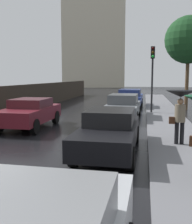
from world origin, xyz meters
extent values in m
cube|color=navy|center=(2.76, 15.77, 0.65)|extent=(1.91, 4.54, 0.66)
cube|color=navy|center=(2.75, 15.41, 1.22)|extent=(1.64, 2.34, 0.49)
cylinder|color=black|center=(1.97, 17.27, 0.32)|extent=(0.24, 0.64, 0.64)
cylinder|color=black|center=(3.63, 17.23, 0.32)|extent=(0.24, 0.64, 0.64)
cylinder|color=black|center=(1.90, 14.31, 0.32)|extent=(0.24, 0.64, 0.64)
cylinder|color=black|center=(3.55, 14.27, 0.32)|extent=(0.24, 0.64, 0.64)
cube|color=black|center=(2.77, 2.54, 0.62)|extent=(1.74, 4.59, 0.60)
cube|color=black|center=(2.77, 2.75, 1.15)|extent=(1.50, 1.94, 0.48)
cylinder|color=black|center=(2.03, 4.06, 0.32)|extent=(0.23, 0.64, 0.64)
cylinder|color=black|center=(3.56, 4.04, 0.32)|extent=(0.23, 0.64, 0.64)
cylinder|color=black|center=(1.98, 1.05, 0.32)|extent=(0.23, 0.64, 0.64)
cylinder|color=black|center=(3.52, 1.03, 0.32)|extent=(0.23, 0.64, 0.64)
cube|color=slate|center=(2.65, 9.86, 0.60)|extent=(1.91, 4.55, 0.57)
cube|color=#494D50|center=(2.65, 9.95, 1.15)|extent=(1.63, 2.23, 0.53)
cylinder|color=black|center=(1.87, 11.36, 0.32)|extent=(0.24, 0.64, 0.64)
cylinder|color=black|center=(3.51, 11.32, 0.32)|extent=(0.24, 0.64, 0.64)
cylinder|color=black|center=(1.79, 8.40, 0.32)|extent=(0.24, 0.64, 0.64)
cylinder|color=black|center=(3.43, 8.35, 0.32)|extent=(0.24, 0.64, 0.64)
cube|color=maroon|center=(-1.55, 6.20, 0.66)|extent=(1.83, 4.17, 0.65)
cube|color=#461C22|center=(-1.55, 6.41, 1.19)|extent=(1.60, 1.82, 0.41)
cylinder|color=black|center=(-0.72, 4.83, 0.33)|extent=(0.22, 0.67, 0.67)
cylinder|color=black|center=(-0.71, 7.57, 0.33)|extent=(0.22, 0.67, 0.67)
cylinder|color=black|center=(-2.38, 7.58, 0.33)|extent=(0.22, 0.67, 0.67)
cylinder|color=black|center=(4.96, 3.60, 0.53)|extent=(0.14, 0.14, 0.77)
cylinder|color=black|center=(5.14, 3.61, 0.53)|extent=(0.14, 0.14, 0.77)
cylinder|color=#726651|center=(5.05, 3.60, 1.21)|extent=(0.36, 0.36, 0.60)
sphere|color=#8C6647|center=(5.05, 3.60, 1.61)|extent=(0.21, 0.21, 0.21)
cube|color=#3F2314|center=(4.79, 3.58, 0.96)|extent=(0.21, 0.11, 0.24)
cylinder|color=#4C4C51|center=(5.05, 3.60, 1.56)|extent=(0.02, 0.02, 0.83)
cone|color=black|center=(5.05, 3.60, 1.87)|extent=(1.00, 1.00, 0.22)
cylinder|color=black|center=(4.32, 12.00, 1.86)|extent=(0.12, 0.12, 3.45)
cube|color=black|center=(4.32, 12.00, 3.96)|extent=(0.26, 0.26, 0.75)
sphere|color=#360503|center=(4.32, 11.83, 4.21)|extent=(0.17, 0.17, 0.17)
sphere|color=#392405|center=(4.32, 11.83, 3.96)|extent=(0.17, 0.17, 0.17)
sphere|color=green|center=(4.32, 11.83, 3.71)|extent=(0.17, 0.17, 0.17)
cylinder|color=#4C3823|center=(6.87, 14.75, 1.93)|extent=(0.25, 0.25, 3.86)
sphere|color=#19421E|center=(6.87, 14.75, 5.04)|extent=(3.38, 3.38, 3.38)
cube|color=beige|center=(-7.99, 57.13, 16.34)|extent=(15.01, 10.68, 32.68)
camera|label=1|loc=(3.83, -5.89, 2.45)|focal=43.53mm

